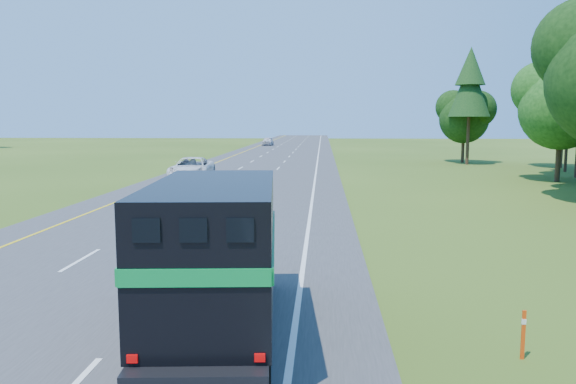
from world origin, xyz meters
The scene contains 6 objects.
road centered at (0.00, 50.00, 0.02)m, with size 15.00×260.00×0.04m, color #38383A.
lane_markings centered at (0.00, 50.00, 0.04)m, with size 11.15×260.00×0.01m.
horse_truck centered at (3.88, 13.95, 1.82)m, with size 2.94×7.69×3.33m.
white_suv centered at (-3.96, 44.90, 0.91)m, with size 2.89×6.28×1.74m, color silver.
far_car centered at (-4.09, 106.16, 0.81)m, with size 1.83×4.54×1.55m, color silver.
delineator centered at (9.97, 13.08, 0.52)m, with size 0.08×0.04×0.98m.
Camera 1 is at (6.09, 2.46, 4.58)m, focal length 35.00 mm.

